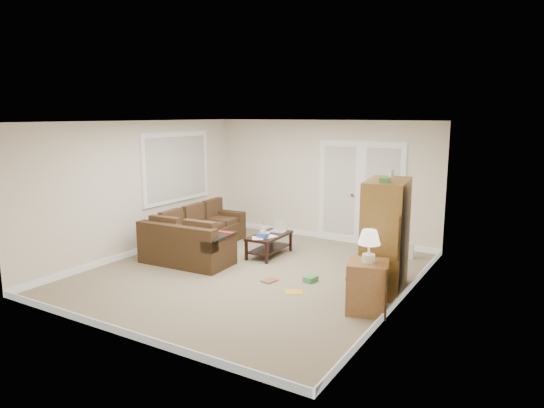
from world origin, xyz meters
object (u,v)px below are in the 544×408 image
Objects in this scene: coffee_table at (270,244)px; side_cabinet at (368,282)px; sectional_sofa at (196,238)px; tv_armoire at (385,235)px.

side_cabinet reaches higher than coffee_table.
sectional_sofa is 3.72m from tv_armoire.
sectional_sofa is 2.21× the size of side_cabinet.
coffee_table is (1.28, 0.60, -0.07)m from sectional_sofa.
side_cabinet is at bearing -93.76° from tv_armoire.
sectional_sofa reaches higher than coffee_table.
coffee_table is 2.94m from side_cabinet.
sectional_sofa is 1.41m from coffee_table.
sectional_sofa is at bearing 170.94° from tv_armoire.
tv_armoire is 1.61× the size of side_cabinet.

